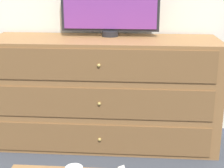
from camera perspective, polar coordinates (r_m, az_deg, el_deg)
name	(u,v)px	position (r m, az deg, el deg)	size (l,w,h in m)	color
ground_plane	(117,125)	(3.04, 0.81, -6.82)	(12.00, 12.00, 0.00)	#383D47
dresser	(103,91)	(2.62, -1.46, -1.24)	(1.69, 0.56, 0.81)	olive
tv	(110,1)	(2.60, -0.31, 13.69)	(0.73, 0.12, 0.51)	#232328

